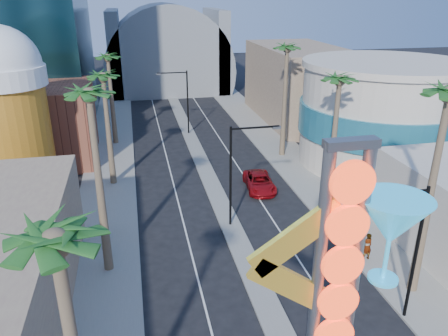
% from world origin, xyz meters
% --- Properties ---
extents(sidewalk_west, '(5.00, 100.00, 0.15)m').
position_xyz_m(sidewalk_west, '(-9.50, 35.00, 0.07)').
color(sidewalk_west, gray).
rests_on(sidewalk_west, ground).
extents(sidewalk_east, '(5.00, 100.00, 0.15)m').
position_xyz_m(sidewalk_east, '(9.50, 35.00, 0.07)').
color(sidewalk_east, gray).
rests_on(sidewalk_east, ground).
extents(median, '(1.60, 84.00, 0.15)m').
position_xyz_m(median, '(0.00, 38.00, 0.07)').
color(median, gray).
rests_on(median, ground).
extents(brick_filler_west, '(10.00, 10.00, 8.00)m').
position_xyz_m(brick_filler_west, '(-16.00, 38.00, 4.00)').
color(brick_filler_west, brown).
rests_on(brick_filler_west, ground).
extents(filler_east, '(10.00, 20.00, 10.00)m').
position_xyz_m(filler_east, '(16.00, 48.00, 5.00)').
color(filler_east, '#8D6D5B').
rests_on(filler_east, ground).
extents(beer_mug, '(7.00, 7.00, 14.50)m').
position_xyz_m(beer_mug, '(-17.00, 30.00, 7.84)').
color(beer_mug, '#A86916').
rests_on(beer_mug, ground).
extents(turquoise_building, '(16.60, 16.60, 10.60)m').
position_xyz_m(turquoise_building, '(18.00, 30.00, 5.25)').
color(turquoise_building, beige).
rests_on(turquoise_building, ground).
extents(canopy, '(22.00, 16.00, 22.00)m').
position_xyz_m(canopy, '(0.00, 72.00, 4.31)').
color(canopy, slate).
rests_on(canopy, ground).
extents(neon_sign, '(6.53, 2.60, 12.55)m').
position_xyz_m(neon_sign, '(0.82, 2.96, 7.31)').
color(neon_sign, gray).
rests_on(neon_sign, ground).
extents(streetlight_0, '(3.79, 0.25, 8.00)m').
position_xyz_m(streetlight_0, '(0.55, 20.00, 4.88)').
color(streetlight_0, black).
rests_on(streetlight_0, ground).
extents(streetlight_1, '(3.79, 0.25, 8.00)m').
position_xyz_m(streetlight_1, '(-0.55, 44.00, 4.88)').
color(streetlight_1, black).
rests_on(streetlight_1, ground).
extents(streetlight_2, '(3.45, 0.25, 8.00)m').
position_xyz_m(streetlight_2, '(6.72, 8.00, 4.83)').
color(streetlight_2, black).
rests_on(streetlight_2, ground).
extents(palm_0, '(2.40, 2.40, 11.70)m').
position_xyz_m(palm_0, '(-9.00, 2.00, 9.93)').
color(palm_0, brown).
rests_on(palm_0, ground).
extents(palm_1, '(2.40, 2.40, 12.70)m').
position_xyz_m(palm_1, '(-9.00, 16.00, 10.82)').
color(palm_1, brown).
rests_on(palm_1, ground).
extents(palm_2, '(2.40, 2.40, 11.20)m').
position_xyz_m(palm_2, '(-9.00, 30.00, 9.48)').
color(palm_2, brown).
rests_on(palm_2, ground).
extents(palm_3, '(2.40, 2.40, 11.20)m').
position_xyz_m(palm_3, '(-9.00, 42.00, 9.48)').
color(palm_3, brown).
rests_on(palm_3, ground).
extents(palm_5, '(2.40, 2.40, 13.20)m').
position_xyz_m(palm_5, '(9.00, 10.00, 11.27)').
color(palm_5, brown).
rests_on(palm_5, ground).
extents(palm_6, '(2.40, 2.40, 11.70)m').
position_xyz_m(palm_6, '(9.00, 22.00, 9.93)').
color(palm_6, brown).
rests_on(palm_6, ground).
extents(palm_7, '(2.40, 2.40, 12.70)m').
position_xyz_m(palm_7, '(9.00, 34.00, 10.82)').
color(palm_7, brown).
rests_on(palm_7, ground).
extents(red_pickup, '(2.78, 5.34, 1.44)m').
position_xyz_m(red_pickup, '(4.08, 25.99, 0.72)').
color(red_pickup, '#9B0B11').
rests_on(red_pickup, ground).
extents(pedestrian_a, '(0.75, 0.53, 1.95)m').
position_xyz_m(pedestrian_a, '(7.84, 13.48, 1.13)').
color(pedestrian_a, gray).
rests_on(pedestrian_a, sidewalk_east).
extents(pedestrian_b, '(1.07, 0.93, 1.88)m').
position_xyz_m(pedestrian_b, '(10.46, 20.90, 1.09)').
color(pedestrian_b, gray).
rests_on(pedestrian_b, sidewalk_east).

